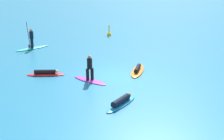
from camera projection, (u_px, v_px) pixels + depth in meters
name	position (u px, v px, depth m)	size (l,w,h in m)	color
ground_plane	(112.00, 77.00, 22.92)	(120.00, 120.00, 0.00)	#1E6B93
surfer_on_orange_board	(138.00, 70.00, 23.91)	(1.11, 2.96, 0.40)	orange
surfer_on_purple_board	(90.00, 74.00, 22.07)	(2.58, 1.88, 1.76)	purple
surfer_on_blue_board	(121.00, 102.00, 18.74)	(1.78, 2.64, 0.45)	#1E8CD1
surfer_on_red_board	(46.00, 73.00, 23.23)	(2.61, 1.07, 0.39)	red
surfer_on_teal_board	(32.00, 43.00, 29.37)	(2.53, 2.60, 2.32)	#33C6CC
marker_buoy	(109.00, 34.00, 34.04)	(0.43, 0.43, 1.17)	yellow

